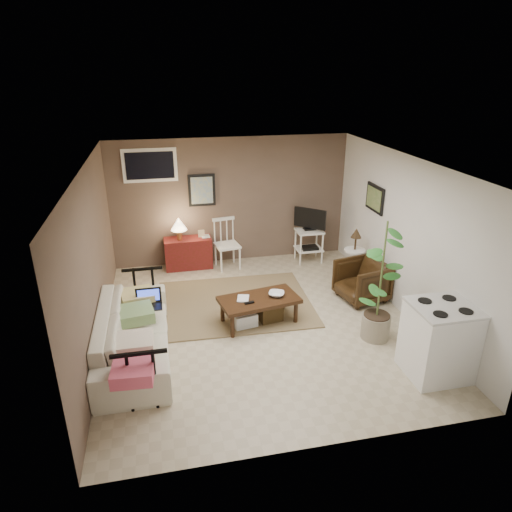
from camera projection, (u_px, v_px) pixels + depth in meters
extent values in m
plane|color=#C1B293|center=(259.00, 322.00, 6.88)|extent=(5.00, 5.00, 0.00)
cube|color=black|center=(202.00, 190.00, 8.45)|extent=(0.50, 0.03, 0.60)
cube|color=black|center=(375.00, 198.00, 7.67)|extent=(0.03, 0.60, 0.45)
cube|color=white|center=(150.00, 165.00, 8.08)|extent=(0.96, 0.03, 0.60)
cube|color=#7C6548|center=(235.00, 303.00, 7.42)|extent=(2.49, 2.02, 0.02)
cube|color=#351E0E|center=(259.00, 300.00, 6.74)|extent=(1.25, 0.79, 0.06)
cylinder|color=#351E0E|center=(232.00, 326.00, 6.45)|extent=(0.06, 0.06, 0.37)
cylinder|color=#351E0E|center=(296.00, 312.00, 6.80)|extent=(0.06, 0.06, 0.37)
cylinder|color=#351E0E|center=(222.00, 311.00, 6.83)|extent=(0.06, 0.06, 0.37)
cylinder|color=#351E0E|center=(283.00, 299.00, 7.18)|extent=(0.06, 0.06, 0.37)
cube|color=black|center=(249.00, 302.00, 6.57)|extent=(0.15, 0.07, 0.02)
cube|color=#453418|center=(270.00, 312.00, 6.90)|extent=(0.38, 0.35, 0.25)
cube|color=silver|center=(244.00, 319.00, 6.76)|extent=(0.38, 0.35, 0.21)
imported|color=#EDE5CD|center=(133.00, 325.00, 5.96)|extent=(0.67, 2.28, 0.89)
cube|color=black|center=(149.00, 307.00, 6.27)|extent=(0.35, 0.24, 0.02)
cube|color=black|center=(148.00, 295.00, 6.34)|extent=(0.35, 0.02, 0.22)
cube|color=#3853FC|center=(148.00, 295.00, 6.33)|extent=(0.30, 0.00, 0.18)
cube|color=maroon|center=(188.00, 253.00, 8.67)|extent=(0.88, 0.39, 0.59)
cylinder|color=#B98447|center=(179.00, 235.00, 8.45)|extent=(0.10, 0.10, 0.20)
cone|color=#FFE0B7|center=(179.00, 224.00, 8.37)|extent=(0.29, 0.29, 0.23)
cube|color=tan|center=(201.00, 234.00, 8.59)|extent=(0.12, 0.02, 0.15)
cube|color=white|center=(227.00, 245.00, 8.60)|extent=(0.49, 0.49, 0.04)
cylinder|color=white|center=(221.00, 262.00, 8.47)|extent=(0.04, 0.04, 0.43)
cylinder|color=white|center=(240.00, 259.00, 8.60)|extent=(0.04, 0.04, 0.43)
cylinder|color=white|center=(216.00, 255.00, 8.79)|extent=(0.04, 0.04, 0.43)
cylinder|color=white|center=(234.00, 252.00, 8.91)|extent=(0.04, 0.04, 0.43)
cube|color=white|center=(223.00, 219.00, 8.59)|extent=(0.43, 0.11, 0.06)
cube|color=white|center=(309.00, 231.00, 8.83)|extent=(0.51, 0.41, 0.04)
cube|color=white|center=(309.00, 249.00, 8.97)|extent=(0.51, 0.41, 0.03)
cylinder|color=white|center=(301.00, 250.00, 8.74)|extent=(0.03, 0.03, 0.64)
cylinder|color=white|center=(322.00, 248.00, 8.83)|extent=(0.03, 0.03, 0.64)
cylinder|color=white|center=(295.00, 243.00, 9.06)|extent=(0.03, 0.03, 0.64)
cylinder|color=white|center=(316.00, 242.00, 9.14)|extent=(0.03, 0.03, 0.64)
cube|color=black|center=(309.00, 229.00, 8.81)|extent=(0.23, 0.13, 0.03)
cube|color=black|center=(310.00, 218.00, 8.73)|extent=(0.51, 0.46, 0.39)
cube|color=#E19D57|center=(310.00, 218.00, 8.73)|extent=(0.42, 0.37, 0.31)
cube|color=black|center=(309.00, 249.00, 8.92)|extent=(0.32, 0.23, 0.09)
cylinder|color=white|center=(352.00, 280.00, 8.23)|extent=(0.26, 0.26, 0.03)
cylinder|color=white|center=(353.00, 265.00, 8.13)|extent=(0.05, 0.05, 0.56)
cylinder|color=white|center=(355.00, 250.00, 8.01)|extent=(0.37, 0.37, 0.03)
cylinder|color=#311E0D|center=(355.00, 243.00, 7.96)|extent=(0.03, 0.03, 0.24)
cone|color=#372716|center=(356.00, 233.00, 7.89)|extent=(0.19, 0.19, 0.17)
imported|color=#311E0D|center=(362.00, 279.00, 7.44)|extent=(0.79, 0.83, 0.72)
cylinder|color=gray|center=(376.00, 326.00, 6.45)|extent=(0.40, 0.40, 0.35)
cylinder|color=#4C602D|center=(382.00, 270.00, 6.11)|extent=(0.03, 0.03, 1.38)
cube|color=white|center=(438.00, 342.00, 5.58)|extent=(0.72, 0.67, 0.92)
cube|color=silver|center=(445.00, 307.00, 5.40)|extent=(0.74, 0.69, 0.03)
cylinder|color=black|center=(440.00, 314.00, 5.21)|extent=(0.16, 0.16, 0.01)
cylinder|color=black|center=(466.00, 311.00, 5.27)|extent=(0.16, 0.16, 0.01)
cylinder|color=black|center=(425.00, 301.00, 5.51)|extent=(0.16, 0.16, 0.01)
cylinder|color=black|center=(449.00, 298.00, 5.57)|extent=(0.16, 0.16, 0.01)
imported|color=#351E0E|center=(277.00, 289.00, 6.75)|extent=(0.23, 0.14, 0.23)
imported|color=#351E0E|center=(237.00, 292.00, 6.66)|extent=(0.17, 0.06, 0.23)
imported|color=#351E0E|center=(201.00, 232.00, 8.57)|extent=(0.15, 0.03, 0.20)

